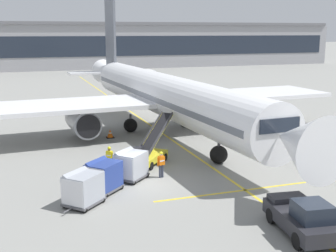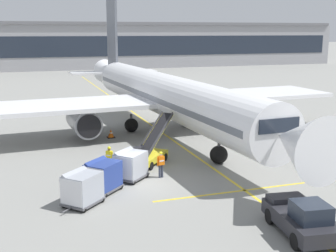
{
  "view_description": "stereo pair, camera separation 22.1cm",
  "coord_description": "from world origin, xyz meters",
  "px_view_note": "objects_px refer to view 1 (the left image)",
  "views": [
    {
      "loc": [
        -6.86,
        -25.07,
        9.3
      ],
      "look_at": [
        2.88,
        3.25,
        2.84
      ],
      "focal_mm": 47.19,
      "sensor_mm": 36.0,
      "label": 1
    },
    {
      "loc": [
        -6.66,
        -25.14,
        9.3
      ],
      "look_at": [
        2.88,
        3.25,
        2.84
      ],
      "focal_mm": 47.19,
      "sensor_mm": 36.0,
      "label": 2
    }
  ],
  "objects_px": {
    "pushback_tug": "(304,218)",
    "ground_crew_by_carts": "(161,163)",
    "safety_cone_engine_keepout": "(110,134)",
    "parked_airplane": "(162,95)",
    "belt_loader": "(150,151)",
    "baggage_cart_third": "(83,188)",
    "baggage_cart_lead": "(130,164)",
    "baggage_cart_second": "(103,175)",
    "ground_crew_by_loader": "(109,157)"
  },
  "relations": [
    {
      "from": "ground_crew_by_carts",
      "to": "safety_cone_engine_keepout",
      "type": "xyz_separation_m",
      "value": [
        -0.9,
        11.87,
        -0.62
      ]
    },
    {
      "from": "pushback_tug",
      "to": "ground_crew_by_loader",
      "type": "height_order",
      "value": "pushback_tug"
    },
    {
      "from": "baggage_cart_lead",
      "to": "ground_crew_by_carts",
      "type": "bearing_deg",
      "value": -8.5
    },
    {
      "from": "belt_loader",
      "to": "baggage_cart_third",
      "type": "bearing_deg",
      "value": -131.82
    },
    {
      "from": "ground_crew_by_loader",
      "to": "safety_cone_engine_keepout",
      "type": "relative_size",
      "value": 2.27
    },
    {
      "from": "belt_loader",
      "to": "safety_cone_engine_keepout",
      "type": "distance_m",
      "value": 8.63
    },
    {
      "from": "belt_loader",
      "to": "baggage_cart_third",
      "type": "distance_m",
      "value": 8.54
    },
    {
      "from": "baggage_cart_lead",
      "to": "safety_cone_engine_keepout",
      "type": "distance_m",
      "value": 11.64
    },
    {
      "from": "baggage_cart_second",
      "to": "ground_crew_by_carts",
      "type": "bearing_deg",
      "value": 18.07
    },
    {
      "from": "baggage_cart_second",
      "to": "belt_loader",
      "type": "bearing_deg",
      "value": 47.51
    },
    {
      "from": "safety_cone_engine_keepout",
      "to": "baggage_cart_second",
      "type": "bearing_deg",
      "value": -103.35
    },
    {
      "from": "pushback_tug",
      "to": "safety_cone_engine_keepout",
      "type": "xyz_separation_m",
      "value": [
        -4.63,
        21.78,
        -0.45
      ]
    },
    {
      "from": "belt_loader",
      "to": "baggage_cart_lead",
      "type": "bearing_deg",
      "value": -125.84
    },
    {
      "from": "belt_loader",
      "to": "ground_crew_by_carts",
      "type": "distance_m",
      "value": 3.34
    },
    {
      "from": "belt_loader",
      "to": "baggage_cart_second",
      "type": "height_order",
      "value": "belt_loader"
    },
    {
      "from": "baggage_cart_second",
      "to": "pushback_tug",
      "type": "relative_size",
      "value": 0.55
    },
    {
      "from": "baggage_cart_third",
      "to": "pushback_tug",
      "type": "relative_size",
      "value": 0.55
    },
    {
      "from": "pushback_tug",
      "to": "ground_crew_by_loader",
      "type": "distance_m",
      "value": 13.92
    },
    {
      "from": "baggage_cart_lead",
      "to": "ground_crew_by_loader",
      "type": "height_order",
      "value": "baggage_cart_lead"
    },
    {
      "from": "pushback_tug",
      "to": "safety_cone_engine_keepout",
      "type": "bearing_deg",
      "value": 102.01
    },
    {
      "from": "baggage_cart_second",
      "to": "ground_crew_by_loader",
      "type": "height_order",
      "value": "baggage_cart_second"
    },
    {
      "from": "baggage_cart_lead",
      "to": "baggage_cart_third",
      "type": "height_order",
      "value": "same"
    },
    {
      "from": "baggage_cart_second",
      "to": "ground_crew_by_loader",
      "type": "xyz_separation_m",
      "value": [
        1.13,
        3.64,
        -0.0
      ]
    },
    {
      "from": "baggage_cart_second",
      "to": "ground_crew_by_carts",
      "type": "relative_size",
      "value": 1.46
    },
    {
      "from": "baggage_cart_third",
      "to": "parked_airplane",
      "type": "bearing_deg",
      "value": 58.36
    },
    {
      "from": "parked_airplane",
      "to": "baggage_cart_third",
      "type": "distance_m",
      "value": 18.68
    },
    {
      "from": "baggage_cart_lead",
      "to": "baggage_cart_third",
      "type": "relative_size",
      "value": 1.0
    },
    {
      "from": "parked_airplane",
      "to": "baggage_cart_lead",
      "type": "bearing_deg",
      "value": -116.54
    },
    {
      "from": "baggage_cart_lead",
      "to": "baggage_cart_second",
      "type": "distance_m",
      "value": 2.62
    },
    {
      "from": "baggage_cart_lead",
      "to": "safety_cone_engine_keepout",
      "type": "height_order",
      "value": "baggage_cart_lead"
    },
    {
      "from": "baggage_cart_second",
      "to": "safety_cone_engine_keepout",
      "type": "height_order",
      "value": "baggage_cart_second"
    },
    {
      "from": "baggage_cart_second",
      "to": "safety_cone_engine_keepout",
      "type": "relative_size",
      "value": 3.32
    },
    {
      "from": "pushback_tug",
      "to": "ground_crew_by_carts",
      "type": "distance_m",
      "value": 10.59
    },
    {
      "from": "safety_cone_engine_keepout",
      "to": "parked_airplane",
      "type": "bearing_deg",
      "value": 9.49
    },
    {
      "from": "belt_loader",
      "to": "ground_crew_by_loader",
      "type": "height_order",
      "value": "belt_loader"
    },
    {
      "from": "parked_airplane",
      "to": "baggage_cart_second",
      "type": "distance_m",
      "value": 16.49
    },
    {
      "from": "ground_crew_by_loader",
      "to": "pushback_tug",
      "type": "bearing_deg",
      "value": -61.56
    },
    {
      "from": "baggage_cart_second",
      "to": "pushback_tug",
      "type": "height_order",
      "value": "baggage_cart_second"
    },
    {
      "from": "parked_airplane",
      "to": "safety_cone_engine_keepout",
      "type": "xyz_separation_m",
      "value": [
        -5.14,
        -0.86,
        -3.14
      ]
    },
    {
      "from": "baggage_cart_lead",
      "to": "ground_crew_by_loader",
      "type": "xyz_separation_m",
      "value": [
        -0.93,
        2.03,
        -0.0
      ]
    },
    {
      "from": "ground_crew_by_loader",
      "to": "parked_airplane",
      "type": "bearing_deg",
      "value": 55.53
    },
    {
      "from": "baggage_cart_third",
      "to": "pushback_tug",
      "type": "bearing_deg",
      "value": -36.79
    },
    {
      "from": "belt_loader",
      "to": "baggage_cart_third",
      "type": "height_order",
      "value": "belt_loader"
    },
    {
      "from": "pushback_tug",
      "to": "safety_cone_engine_keepout",
      "type": "relative_size",
      "value": 6.04
    },
    {
      "from": "belt_loader",
      "to": "safety_cone_engine_keepout",
      "type": "relative_size",
      "value": 6.12
    },
    {
      "from": "baggage_cart_second",
      "to": "pushback_tug",
      "type": "bearing_deg",
      "value": -47.93
    },
    {
      "from": "pushback_tug",
      "to": "safety_cone_engine_keepout",
      "type": "height_order",
      "value": "pushback_tug"
    },
    {
      "from": "parked_airplane",
      "to": "ground_crew_by_loader",
      "type": "bearing_deg",
      "value": -124.47
    },
    {
      "from": "baggage_cart_third",
      "to": "ground_crew_by_loader",
      "type": "xyz_separation_m",
      "value": [
        2.57,
        5.36,
        -0.0
      ]
    },
    {
      "from": "parked_airplane",
      "to": "safety_cone_engine_keepout",
      "type": "distance_m",
      "value": 6.09
    }
  ]
}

